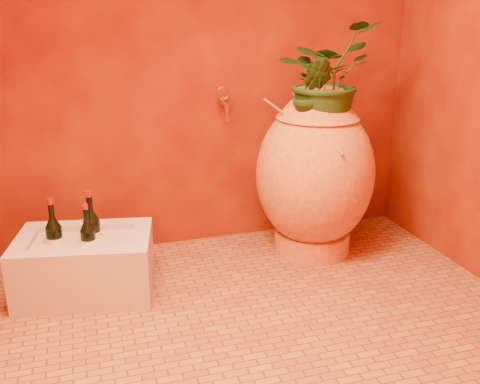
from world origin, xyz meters
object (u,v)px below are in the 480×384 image
object	(u,v)px
stone_basin	(86,265)
wine_bottle_a	(93,234)
wall_tap	(224,102)
wine_bottle_b	(55,240)
wine_bottle_c	(89,242)
amphora	(315,173)

from	to	relation	value
stone_basin	wine_bottle_a	size ratio (longest dim) A/B	2.05
stone_basin	wall_tap	world-z (taller)	wall_tap
stone_basin	wine_bottle_b	size ratio (longest dim) A/B	2.17
wall_tap	wine_bottle_a	bearing A→B (deg)	-156.39
wine_bottle_c	wall_tap	bearing A→B (deg)	26.17
wine_bottle_a	wall_tap	distance (m)	1.02
stone_basin	wine_bottle_c	world-z (taller)	wine_bottle_c
wine_bottle_a	wall_tap	xyz separation A→B (m)	(0.77, 0.34, 0.57)
wine_bottle_a	amphora	bearing A→B (deg)	3.77
amphora	wine_bottle_b	world-z (taller)	amphora
stone_basin	wall_tap	xyz separation A→B (m)	(0.82, 0.38, 0.71)
amphora	wall_tap	size ratio (longest dim) A/B	5.22
wine_bottle_a	stone_basin	bearing A→B (deg)	-141.93
stone_basin	wine_bottle_c	bearing A→B (deg)	-33.11
stone_basin	wine_bottle_a	xyz separation A→B (m)	(0.05, 0.04, 0.15)
stone_basin	wall_tap	distance (m)	1.15
stone_basin	wine_bottle_a	bearing A→B (deg)	38.07
amphora	wine_bottle_a	size ratio (longest dim) A/B	2.73
wine_bottle_a	wine_bottle_b	bearing A→B (deg)	-177.88
amphora	wall_tap	distance (m)	0.65
wine_bottle_a	wine_bottle_c	xyz separation A→B (m)	(-0.02, -0.05, -0.02)
wine_bottle_c	wall_tap	size ratio (longest dim) A/B	1.66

